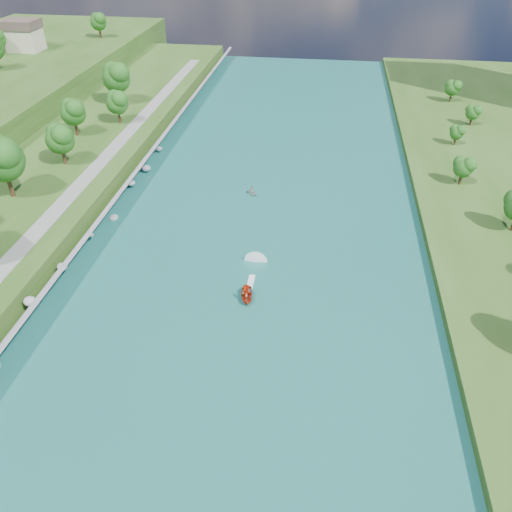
# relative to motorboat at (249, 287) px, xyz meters

# --- Properties ---
(ground) EXTENTS (260.00, 260.00, 0.00)m
(ground) POSITION_rel_motorboat_xyz_m (-1.31, -13.51, -0.70)
(ground) COLOR #2D5119
(ground) RESTS_ON ground
(river_water) EXTENTS (55.00, 240.00, 0.10)m
(river_water) POSITION_rel_motorboat_xyz_m (-1.31, 6.49, -0.65)
(river_water) COLOR #1A6362
(river_water) RESTS_ON ground
(ridge_west) EXTENTS (60.00, 120.00, 9.00)m
(ridge_west) POSITION_rel_motorboat_xyz_m (-83.81, 81.49, 3.80)
(ridge_west) COLOR #2D5119
(ridge_west) RESTS_ON ground
(riprap_bank) EXTENTS (3.55, 236.00, 4.05)m
(riprap_bank) POSITION_rel_motorboat_xyz_m (-27.14, 5.65, 1.09)
(riprap_bank) COLOR slate
(riprap_bank) RESTS_ON ground
(riverside_path) EXTENTS (3.00, 200.00, 0.10)m
(riverside_path) POSITION_rel_motorboat_xyz_m (-33.81, 6.49, 2.85)
(riverside_path) COLOR gray
(riverside_path) RESTS_ON berm_west
(trees_ridge) EXTENTS (24.41, 55.65, 10.78)m
(trees_ridge) POSITION_rel_motorboat_xyz_m (-76.20, 77.03, 13.09)
(trees_ridge) COLOR #194713
(trees_ridge) RESTS_ON ridge_west
(motorboat) EXTENTS (3.60, 18.74, 2.16)m
(motorboat) POSITION_rel_motorboat_xyz_m (0.00, 0.00, 0.00)
(motorboat) COLOR red
(motorboat) RESTS_ON river_water
(raft) EXTENTS (3.12, 3.03, 1.53)m
(raft) POSITION_rel_motorboat_xyz_m (-3.76, 27.98, -0.26)
(raft) COLOR gray
(raft) RESTS_ON river_water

